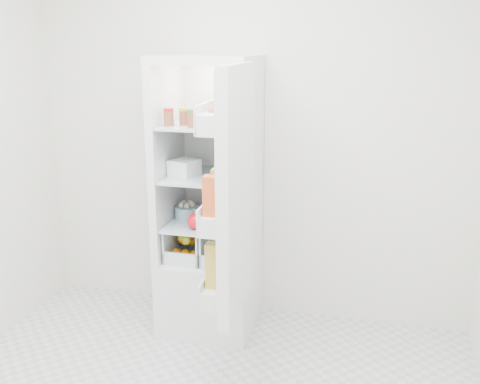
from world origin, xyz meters
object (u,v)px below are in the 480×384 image
(red_cabbage, at_px, (218,209))
(mushroom_bowl, at_px, (187,212))
(fridge_door, at_px, (231,198))
(refrigerator, at_px, (212,230))

(red_cabbage, bearing_deg, mushroom_bowl, 165.59)
(red_cabbage, xyz_separation_m, fridge_door, (0.24, -0.56, 0.25))
(refrigerator, distance_m, mushroom_bowl, 0.21)
(fridge_door, bearing_deg, mushroom_bowl, 35.77)
(red_cabbage, bearing_deg, refrigerator, 130.19)
(red_cabbage, height_order, mushroom_bowl, red_cabbage)
(refrigerator, distance_m, fridge_door, 0.83)
(refrigerator, bearing_deg, red_cabbage, -49.81)
(mushroom_bowl, bearing_deg, fridge_door, -52.56)
(red_cabbage, relative_size, fridge_door, 0.14)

